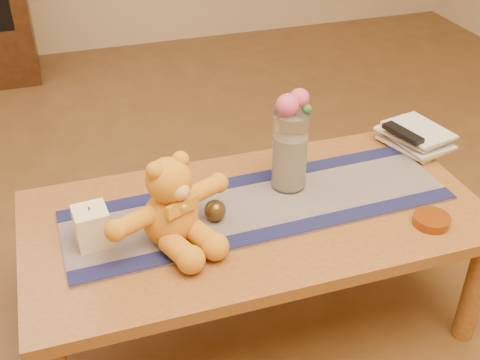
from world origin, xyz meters
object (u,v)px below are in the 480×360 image
object	(u,v)px
pillar_candle	(92,226)
amber_dish	(431,220)
teddy_bear	(169,201)
glass_vase	(290,151)
book_bottom	(398,150)
tv_remote	(403,133)
bronze_ball	(215,210)

from	to	relation	value
pillar_candle	amber_dish	size ratio (longest dim) A/B	1.02
teddy_bear	glass_vase	world-z (taller)	glass_vase
pillar_candle	book_bottom	bearing A→B (deg)	9.45
tv_remote	teddy_bear	bearing A→B (deg)	179.51
bronze_ball	glass_vase	bearing A→B (deg)	20.51
pillar_candle	tv_remote	size ratio (longest dim) A/B	0.70
pillar_candle	glass_vase	xyz separation A→B (m)	(0.63, 0.10, 0.07)
pillar_candle	bronze_ball	xyz separation A→B (m)	(0.36, -0.01, -0.02)
bronze_ball	amber_dish	xyz separation A→B (m)	(0.61, -0.21, -0.03)
teddy_bear	pillar_candle	xyz separation A→B (m)	(-0.22, 0.05, -0.07)
bronze_ball	book_bottom	world-z (taller)	bronze_ball
pillar_candle	glass_vase	bearing A→B (deg)	8.83
glass_vase	teddy_bear	bearing A→B (deg)	-160.73
pillar_candle	glass_vase	size ratio (longest dim) A/B	0.43
bronze_ball	pillar_candle	bearing A→B (deg)	179.19
teddy_bear	bronze_ball	bearing A→B (deg)	-5.89
pillar_candle	tv_remote	world-z (taller)	pillar_candle
book_bottom	amber_dish	xyz separation A→B (m)	(-0.12, -0.40, 0.00)
teddy_bear	bronze_ball	distance (m)	0.18
teddy_bear	book_bottom	world-z (taller)	teddy_bear
book_bottom	bronze_ball	bearing A→B (deg)	176.74
bronze_ball	tv_remote	distance (m)	0.75
book_bottom	amber_dish	world-z (taller)	amber_dish
bronze_ball	amber_dish	size ratio (longest dim) A/B	0.59
book_bottom	glass_vase	bearing A→B (deg)	172.76
pillar_candle	amber_dish	xyz separation A→B (m)	(0.96, -0.22, -0.05)
pillar_candle	book_bottom	xyz separation A→B (m)	(1.09, 0.18, -0.05)
pillar_candle	book_bottom	distance (m)	1.10
glass_vase	tv_remote	bearing A→B (deg)	9.07
teddy_bear	book_bottom	xyz separation A→B (m)	(0.87, 0.23, -0.12)
teddy_bear	pillar_candle	bearing A→B (deg)	144.81
bronze_ball	book_bottom	bearing A→B (deg)	14.30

